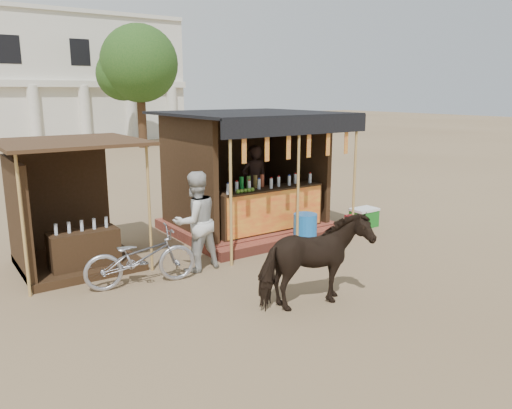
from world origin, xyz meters
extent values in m
plane|color=#846B4C|center=(0.00, 0.00, 0.00)|extent=(120.00, 120.00, 0.00)
cube|color=brown|center=(1.00, 3.50, 0.11)|extent=(3.40, 2.80, 0.22)
cube|color=brown|center=(1.00, 1.95, 0.10)|extent=(3.40, 0.35, 0.20)
cube|color=#331F12|center=(1.00, 2.55, 0.69)|extent=(2.60, 0.55, 0.95)
cube|color=red|center=(1.00, 2.27, 0.69)|extent=(2.50, 0.02, 0.88)
cube|color=#331F12|center=(1.00, 4.75, 1.47)|extent=(3.00, 0.12, 2.50)
cube|color=#331F12|center=(-0.50, 3.50, 1.47)|extent=(0.12, 2.50, 2.50)
cube|color=#331F12|center=(2.50, 3.50, 1.47)|extent=(0.12, 2.50, 2.50)
cube|color=black|center=(1.00, 3.30, 2.75)|extent=(3.60, 3.60, 0.06)
cube|color=black|center=(1.00, 1.52, 2.57)|extent=(3.60, 0.06, 0.36)
cylinder|color=tan|center=(-0.60, 1.55, 1.38)|extent=(0.06, 0.06, 2.75)
cylinder|color=tan|center=(1.00, 1.55, 1.38)|extent=(0.06, 0.06, 2.75)
cylinder|color=tan|center=(2.60, 1.55, 1.38)|extent=(0.06, 0.06, 2.75)
cube|color=red|center=(-0.30, 1.55, 2.20)|extent=(0.10, 0.02, 0.55)
cube|color=red|center=(0.22, 1.55, 2.20)|extent=(0.10, 0.02, 0.55)
cube|color=red|center=(0.74, 1.55, 2.20)|extent=(0.10, 0.02, 0.55)
cube|color=red|center=(1.26, 1.55, 2.20)|extent=(0.10, 0.02, 0.55)
cube|color=red|center=(1.78, 1.55, 2.20)|extent=(0.10, 0.02, 0.55)
cube|color=red|center=(2.30, 1.55, 2.20)|extent=(0.10, 0.02, 0.55)
imported|color=black|center=(1.33, 3.60, 1.11)|extent=(0.74, 0.59, 1.77)
cube|color=#331F12|center=(-3.00, 3.20, 0.07)|extent=(2.00, 2.00, 0.15)
cube|color=#331F12|center=(-3.00, 4.15, 1.05)|extent=(1.90, 0.10, 2.10)
cube|color=#331F12|center=(-3.95, 3.20, 1.05)|extent=(0.10, 1.90, 2.10)
cube|color=#472D19|center=(-3.00, 3.10, 2.35)|extent=(2.40, 2.40, 0.06)
cylinder|color=tan|center=(-4.05, 2.15, 1.18)|extent=(0.05, 0.05, 2.35)
cylinder|color=tan|center=(-1.95, 2.15, 1.18)|extent=(0.05, 0.05, 2.35)
cube|color=#331F12|center=(-3.00, 2.70, 0.40)|extent=(1.20, 0.50, 0.80)
imported|color=black|center=(-0.55, -0.75, 0.72)|extent=(1.81, 1.03, 1.45)
imported|color=#9F9FA7|center=(-2.38, 1.59, 0.49)|extent=(1.96, 0.99, 0.98)
imported|color=beige|center=(-1.24, 1.74, 0.92)|extent=(0.95, 0.77, 1.84)
cylinder|color=blue|center=(1.39, 1.76, 0.34)|extent=(0.55, 0.55, 0.69)
cube|color=maroon|center=(3.18, 2.00, 0.17)|extent=(0.46, 0.50, 0.33)
cube|color=#186D1D|center=(3.54, 2.08, 0.20)|extent=(0.62, 0.42, 0.40)
cube|color=white|center=(3.54, 2.08, 0.43)|extent=(0.64, 0.44, 0.06)
cylinder|color=silver|center=(1.00, 26.40, 1.80)|extent=(0.70, 0.70, 3.60)
cylinder|color=silver|center=(4.00, 26.40, 1.80)|extent=(0.70, 0.70, 3.60)
cylinder|color=silver|center=(7.00, 26.40, 1.80)|extent=(0.70, 0.70, 3.60)
cylinder|color=silver|center=(10.00, 26.40, 1.80)|extent=(0.70, 0.70, 3.60)
cylinder|color=#382314|center=(6.00, 22.00, 2.00)|extent=(0.50, 0.50, 4.00)
sphere|color=#35561D|center=(6.00, 22.00, 4.80)|extent=(4.40, 4.40, 4.40)
sphere|color=#35561D|center=(5.20, 22.60, 4.20)|extent=(2.99, 2.99, 2.99)
camera|label=1|loc=(-5.33, -6.10, 3.22)|focal=35.00mm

